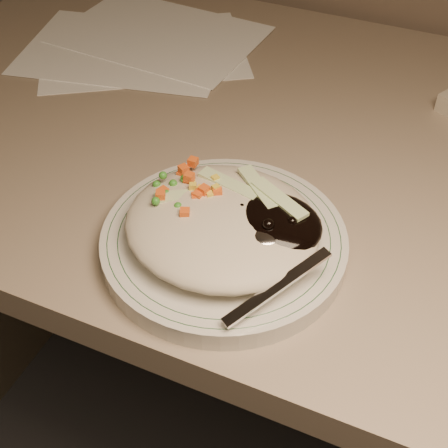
% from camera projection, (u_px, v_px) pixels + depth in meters
% --- Properties ---
extents(desk, '(1.40, 0.70, 0.74)m').
position_uv_depth(desk, '(358.00, 272.00, 0.88)').
color(desk, gray).
rests_on(desk, ground).
extents(plate, '(0.25, 0.25, 0.02)m').
position_uv_depth(plate, '(224.00, 243.00, 0.63)').
color(plate, silver).
rests_on(plate, desk).
extents(plate_rim, '(0.23, 0.23, 0.00)m').
position_uv_depth(plate_rim, '(224.00, 236.00, 0.62)').
color(plate_rim, '#144723').
rests_on(plate_rim, plate).
extents(meal, '(0.21, 0.19, 0.05)m').
position_uv_depth(meal, '(228.00, 222.00, 0.60)').
color(meal, '#BCB298').
rests_on(meal, plate).
extents(papers, '(0.38, 0.34, 0.00)m').
position_uv_depth(papers, '(143.00, 45.00, 0.95)').
color(papers, white).
rests_on(papers, desk).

